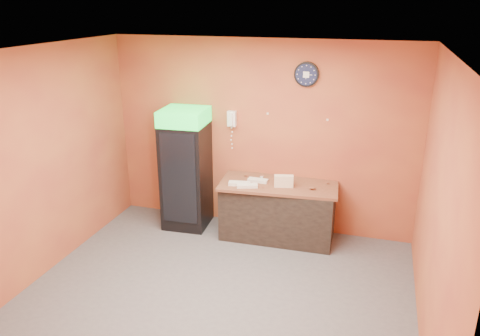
% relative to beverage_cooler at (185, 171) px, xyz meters
% --- Properties ---
extents(floor, '(4.50, 4.50, 0.00)m').
position_rel_beverage_cooler_xyz_m(floor, '(1.05, -1.61, -0.89)').
color(floor, '#47474C').
rests_on(floor, ground).
extents(back_wall, '(4.50, 0.02, 2.80)m').
position_rel_beverage_cooler_xyz_m(back_wall, '(1.05, 0.39, 0.51)').
color(back_wall, '#B56333').
rests_on(back_wall, floor).
extents(left_wall, '(0.02, 4.00, 2.80)m').
position_rel_beverage_cooler_xyz_m(left_wall, '(-1.20, -1.61, 0.51)').
color(left_wall, '#B56333').
rests_on(left_wall, floor).
extents(right_wall, '(0.02, 4.00, 2.80)m').
position_rel_beverage_cooler_xyz_m(right_wall, '(3.30, -1.61, 0.51)').
color(right_wall, '#B56333').
rests_on(right_wall, floor).
extents(ceiling, '(4.50, 4.00, 0.02)m').
position_rel_beverage_cooler_xyz_m(ceiling, '(1.05, -1.61, 1.91)').
color(ceiling, white).
rests_on(ceiling, back_wall).
extents(beverage_cooler, '(0.67, 0.68, 1.81)m').
position_rel_beverage_cooler_xyz_m(beverage_cooler, '(0.00, 0.00, 0.00)').
color(beverage_cooler, black).
rests_on(beverage_cooler, floor).
extents(prep_counter, '(1.61, 0.75, 0.80)m').
position_rel_beverage_cooler_xyz_m(prep_counter, '(1.42, 0.04, -0.49)').
color(prep_counter, black).
rests_on(prep_counter, floor).
extents(wall_clock, '(0.34, 0.06, 0.34)m').
position_rel_beverage_cooler_xyz_m(wall_clock, '(1.69, 0.36, 1.45)').
color(wall_clock, black).
rests_on(wall_clock, back_wall).
extents(wall_phone, '(0.12, 0.11, 0.23)m').
position_rel_beverage_cooler_xyz_m(wall_phone, '(0.63, 0.34, 0.76)').
color(wall_phone, white).
rests_on(wall_phone, back_wall).
extents(butcher_paper, '(1.71, 0.91, 0.04)m').
position_rel_beverage_cooler_xyz_m(butcher_paper, '(1.42, 0.04, -0.07)').
color(butcher_paper, brown).
rests_on(butcher_paper, prep_counter).
extents(sub_roll_stack, '(0.28, 0.15, 0.17)m').
position_rel_beverage_cooler_xyz_m(sub_roll_stack, '(1.51, -0.06, 0.03)').
color(sub_roll_stack, beige).
rests_on(sub_roll_stack, butcher_paper).
extents(wrapped_sandwich_left, '(0.32, 0.17, 0.04)m').
position_rel_beverage_cooler_xyz_m(wrapped_sandwich_left, '(0.90, -0.17, -0.03)').
color(wrapped_sandwich_left, silver).
rests_on(wrapped_sandwich_left, butcher_paper).
extents(wrapped_sandwich_mid, '(0.31, 0.20, 0.04)m').
position_rel_beverage_cooler_xyz_m(wrapped_sandwich_mid, '(1.03, -0.22, -0.03)').
color(wrapped_sandwich_mid, silver).
rests_on(wrapped_sandwich_mid, butcher_paper).
extents(wrapped_sandwich_right, '(0.29, 0.12, 0.04)m').
position_rel_beverage_cooler_xyz_m(wrapped_sandwich_right, '(1.12, 0.02, -0.03)').
color(wrapped_sandwich_right, silver).
rests_on(wrapped_sandwich_right, butcher_paper).
extents(kitchen_tool, '(0.06, 0.06, 0.06)m').
position_rel_beverage_cooler_xyz_m(kitchen_tool, '(1.15, 0.11, -0.02)').
color(kitchen_tool, silver).
rests_on(kitchen_tool, butcher_paper).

